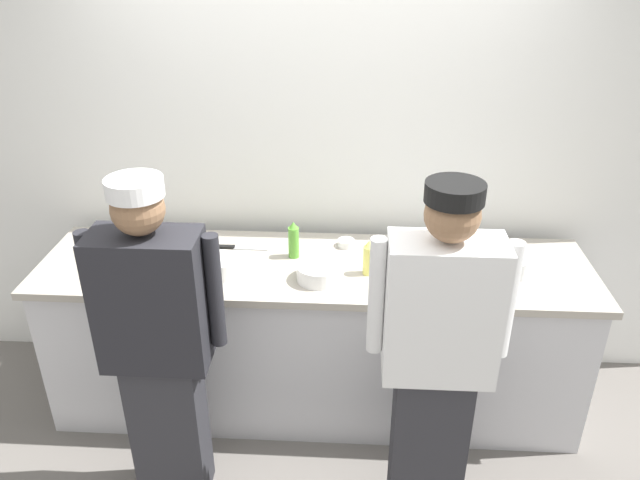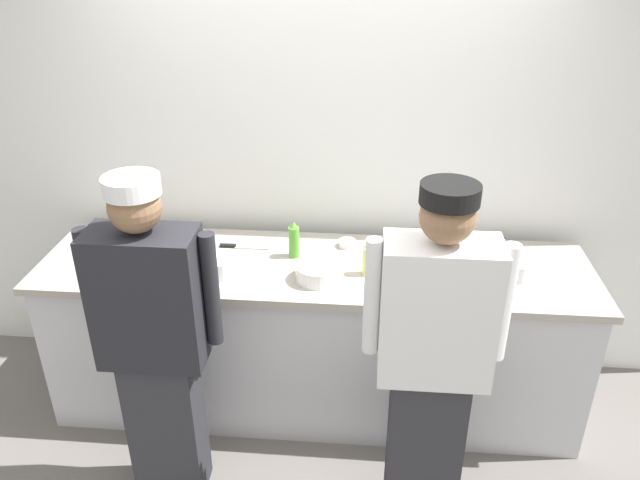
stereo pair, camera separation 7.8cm
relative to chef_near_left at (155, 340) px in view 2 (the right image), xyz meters
The scene contains 17 objects.
ground_plane 1.14m from the chef_near_left, 23.10° to the left, with size 9.00×9.00×0.00m, color slate.
wall_back 1.44m from the chef_near_left, 61.00° to the left, with size 4.60×0.10×2.80m.
prep_counter 1.03m from the chef_near_left, 45.88° to the left, with size 2.93×0.75×0.93m.
chef_near_left is the anchor object (origin of this frame).
chef_center 1.23m from the chef_near_left, ahead, with size 0.61×0.24×1.69m.
plate_stack_front 0.57m from the chef_near_left, 72.04° to the left, with size 0.19×0.19×0.10m.
plate_stack_rear 0.86m from the chef_near_left, 37.28° to the left, with size 0.22×0.22×0.08m.
mixing_bowl_steel 0.68m from the chef_near_left, 120.09° to the left, with size 0.33×0.33×0.10m, color #B7BABF.
sheet_tray 1.45m from the chef_near_left, 28.93° to the left, with size 0.48×0.36×0.02m, color #B7BABF.
squeeze_bottle_primary 0.72m from the chef_near_left, 90.59° to the left, with size 0.06×0.06×0.20m.
squeeze_bottle_secondary 0.93m from the chef_near_left, 54.66° to the left, with size 0.06×0.06×0.21m.
squeeze_bottle_spare 1.12m from the chef_near_left, 32.43° to the left, with size 0.06×0.06×0.19m.
ramekin_green_sauce 1.15m from the chef_near_left, 25.84° to the left, with size 0.11×0.11×0.04m.
ramekin_yellow_sauce 1.21m from the chef_near_left, 47.56° to the left, with size 0.09×0.09×0.04m.
ramekin_orange_sauce 1.79m from the chef_near_left, 23.36° to the left, with size 0.08×0.08×0.05m.
deli_cup 1.80m from the chef_near_left, 19.37° to the left, with size 0.09×0.09×0.09m, color white.
chefs_knife 0.86m from the chef_near_left, 75.09° to the left, with size 0.28×0.03×0.02m.
Camera 2 is at (0.27, -2.44, 2.55)m, focal length 34.64 mm.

